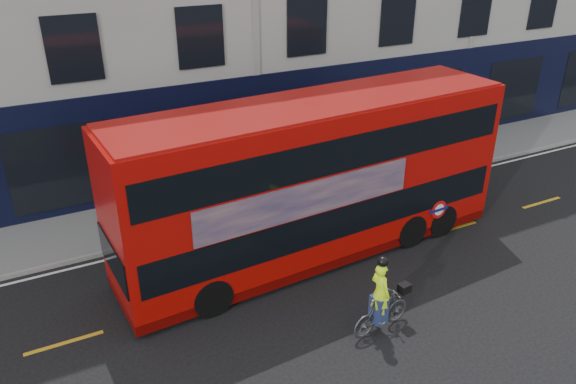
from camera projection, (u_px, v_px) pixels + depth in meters
ground at (379, 286)px, 15.34m from camera, size 120.00×120.00×0.00m
pavement at (276, 191)px, 20.51m from camera, size 60.00×3.00×0.12m
kerb at (295, 208)px, 19.31m from camera, size 60.00×0.12×0.13m
road_edge_line at (299, 213)px, 19.09m from camera, size 58.00×0.10×0.01m
lane_dashes at (350, 259)px, 16.54m from camera, size 58.00×0.12×0.01m
bus at (316, 179)px, 15.87m from camera, size 11.77×3.35×4.69m
cyclist at (381, 306)px, 13.41m from camera, size 1.75×0.69×2.14m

